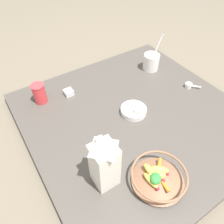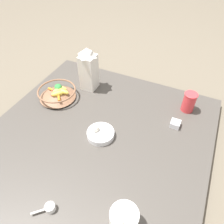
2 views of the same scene
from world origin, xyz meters
The scene contains 9 objects.
ground_plane centered at (0.00, 0.00, 0.00)m, with size 6.00×6.00×0.00m, color #665B4C.
countertop centered at (0.00, 0.00, 0.02)m, with size 1.11×1.11×0.05m.
fruit_bowl centered at (0.16, 0.36, 0.09)m, with size 0.23×0.23×0.08m.
milk_carton centered at (0.34, 0.23, 0.19)m, with size 0.09×0.09×0.28m.
yogurt_tub centered at (-0.35, -0.29, 0.11)m, with size 0.14×0.10×0.22m.
drinking_cup centered at (0.39, -0.38, 0.11)m, with size 0.07×0.07×0.12m.
spice_jar centered at (0.23, -0.35, 0.06)m, with size 0.05×0.05×0.03m.
measuring_scoop centered at (-0.42, -0.01, 0.06)m, with size 0.07×0.08×0.03m.
garlic_bowl centered at (0.00, -0.01, 0.07)m, with size 0.14×0.14×0.06m.
Camera 1 is at (0.55, 0.62, 0.90)m, focal length 35.00 mm.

